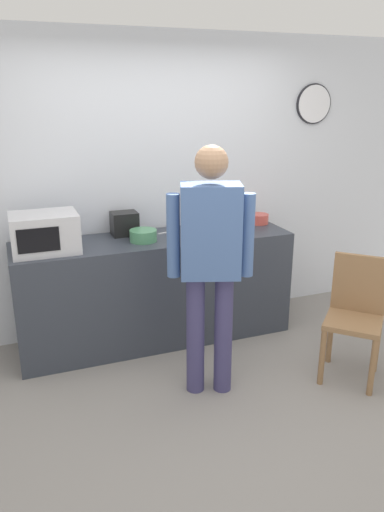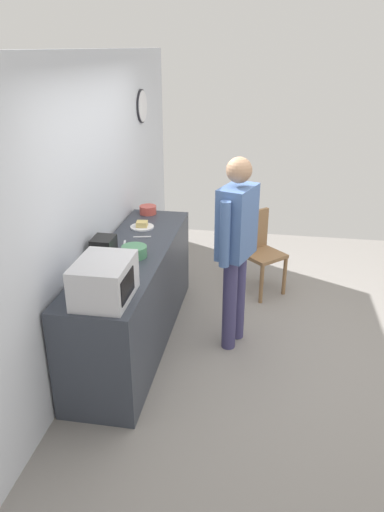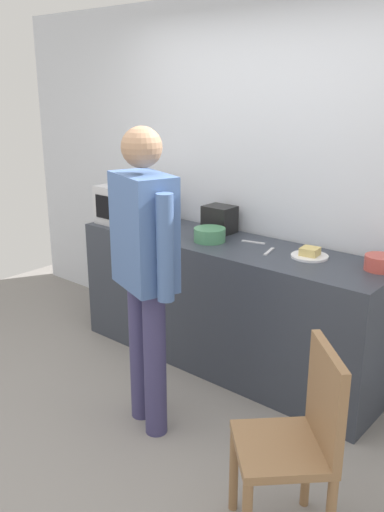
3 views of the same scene
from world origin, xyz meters
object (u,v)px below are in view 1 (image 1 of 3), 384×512
Objects in this scene: microwave at (45,233)px; wooden_chair at (355,312)px; fork_utensil at (167,232)px; toaster at (124,224)px; salad_bowl at (143,236)px; cereal_bowl at (259,219)px; spoon_utensil at (193,234)px; person_standing at (210,255)px; sandwich_plate at (217,227)px.

wooden_chair is at bearing -26.30° from microwave.
fork_utensil is 0.18× the size of wooden_chair.
wooden_chair is at bearing -41.75° from toaster.
salad_bowl is 1.17m from cereal_bowl.
toaster is at bearing 138.25° from wooden_chair.
wooden_chair is at bearing -51.22° from spoon_utensil.
person_standing is (-0.03, -1.04, 0.12)m from fork_utensil.
fork_utensil is (1.03, 0.17, -0.15)m from microwave.
toaster is 0.37m from fork_utensil.
toaster reaches higher than wooden_chair.
toaster is 2.01m from wooden_chair.
microwave is 1.33m from person_standing.
toaster reaches higher than sandwich_plate.
wooden_chair is (1.35, -1.05, -0.45)m from salad_bowl.
microwave is at bearing 153.70° from wooden_chair.
cereal_bowl is (1.94, 0.18, -0.11)m from microwave.
toaster is at bearing 168.75° from fork_utensil.
sandwich_plate is 1.41× the size of spoon_utensil.
cereal_bowl is 0.71m from spoon_utensil.
wooden_chair is at bearing -81.27° from cereal_bowl.
spoon_utensil is at bearing -29.56° from fork_utensil.
fork_utensil is at bearing 33.24° from salad_bowl.
person_standing is (-0.23, -0.92, 0.12)m from spoon_utensil.
wooden_chair reaches higher than fork_utensil.
salad_bowl is (0.78, 0.00, -0.10)m from microwave.
microwave is 1.25m from spoon_utensil.
salad_bowl is at bearing 142.04° from wooden_chair.
fork_utensil is at bearing 150.44° from spoon_utensil.
microwave is 0.28× the size of person_standing.
spoon_utensil is at bearing 128.78° from wooden_chair.
sandwich_plate is at bearing 118.09° from wooden_chair.
sandwich_plate is (1.50, 0.13, -0.13)m from microwave.
person_standing is at bearing 170.63° from wooden_chair.
toaster is at bearing 19.58° from microwave.
toaster is 0.12× the size of person_standing.
microwave is 1.95m from cereal_bowl.
sandwich_plate is 0.27m from spoon_utensil.
toaster is at bearing 161.57° from spoon_utensil.
salad_bowl reaches higher than sandwich_plate.
spoon_utensil is 0.10× the size of person_standing.
salad_bowl is 1.77m from wooden_chair.
person_standing is at bearing -104.02° from spoon_utensil.
wooden_chair reaches higher than spoon_utensil.
person_standing is (0.33, -1.11, 0.02)m from toaster.
spoon_utensil is (-0.26, -0.07, -0.02)m from sandwich_plate.
salad_bowl is at bearing -146.76° from fork_utensil.
microwave reaches higher than spoon_utensil.
cereal_bowl is at bearing 48.22° from person_standing.
microwave is 0.53× the size of wooden_chair.
fork_utensil is (-0.90, -0.00, -0.04)m from cereal_bowl.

